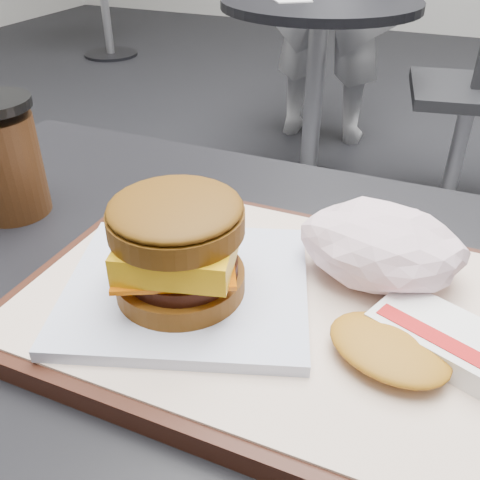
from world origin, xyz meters
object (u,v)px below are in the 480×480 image
at_px(breakfast_sandwich, 181,256).
at_px(neighbor_table, 317,58).
at_px(hash_brown, 416,341).
at_px(coffee_cup, 4,161).
at_px(customer_table, 197,440).
at_px(serving_tray, 260,303).
at_px(crumpled_wrapper, 382,246).

xyz_separation_m(breakfast_sandwich, neighbor_table, (-0.36, 1.67, -0.28)).
distance_m(hash_brown, coffee_cup, 0.43).
relative_size(customer_table, breakfast_sandwich, 3.41).
xyz_separation_m(serving_tray, crumpled_wrapper, (0.08, 0.06, 0.04)).
relative_size(serving_tray, neighbor_table, 0.51).
bearing_deg(serving_tray, crumpled_wrapper, 37.70).
relative_size(breakfast_sandwich, hash_brown, 1.77).
height_order(breakfast_sandwich, hash_brown, breakfast_sandwich).
bearing_deg(customer_table, crumpled_wrapper, 27.40).
relative_size(serving_tray, breakfast_sandwich, 1.62).
bearing_deg(customer_table, hash_brown, -1.98).
relative_size(customer_table, crumpled_wrapper, 6.09).
height_order(serving_tray, breakfast_sandwich, breakfast_sandwich).
distance_m(breakfast_sandwich, hash_brown, 0.18).
bearing_deg(neighbor_table, serving_tray, -75.90).
height_order(serving_tray, neighbor_table, serving_tray).
relative_size(breakfast_sandwich, coffee_cup, 1.89).
distance_m(customer_table, serving_tray, 0.21).
xyz_separation_m(hash_brown, coffee_cup, (-0.43, 0.07, 0.03)).
height_order(customer_table, coffee_cup, coffee_cup).
xyz_separation_m(breakfast_sandwich, coffee_cup, (-0.25, 0.08, -0.00)).
xyz_separation_m(customer_table, serving_tray, (0.06, 0.01, 0.20)).
bearing_deg(hash_brown, coffee_cup, 170.68).
bearing_deg(hash_brown, serving_tray, 171.79).
xyz_separation_m(crumpled_wrapper, coffee_cup, (-0.39, -0.01, 0.01)).
relative_size(breakfast_sandwich, crumpled_wrapper, 1.79).
bearing_deg(serving_tray, customer_table, -169.61).
xyz_separation_m(serving_tray, coffee_cup, (-0.30, 0.05, 0.05)).
relative_size(crumpled_wrapper, neighbor_table, 0.18).
bearing_deg(crumpled_wrapper, neighbor_table, 107.37).
xyz_separation_m(customer_table, breakfast_sandwich, (0.01, -0.02, 0.24)).
height_order(crumpled_wrapper, neighbor_table, crumpled_wrapper).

